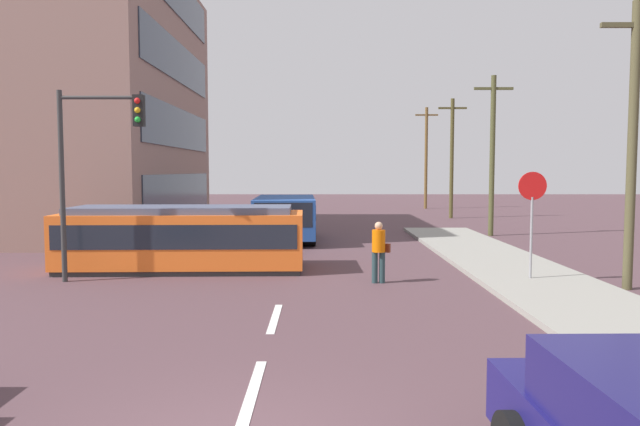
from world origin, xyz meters
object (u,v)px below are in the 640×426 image
Objects in this scene: streetcar_tram at (181,237)px; utility_pole_near at (629,140)px; pedestrian_crossing at (376,248)px; stop_sign at (529,202)px; traffic_light_mast at (91,150)px; city_bus at (283,216)px; utility_pole_mid at (490,152)px; utility_pole_far at (449,156)px; utility_pole_distant at (424,156)px.

utility_pole_near is at bearing -13.91° from streetcar_tram.
pedestrian_crossing is 0.58× the size of stop_sign.
traffic_light_mast is at bearing 175.71° from utility_pole_near.
streetcar_tram reaches higher than city_bus.
utility_pole_near is (14.05, -1.05, 0.20)m from traffic_light_mast.
stop_sign is at bearing -101.11° from utility_pole_mid.
utility_pole_far is (9.91, 12.28, 2.89)m from city_bus.
utility_pole_mid is 0.98× the size of utility_pole_far.
utility_pole_distant is at bearing 88.67° from utility_pole_mid.
utility_pole_distant is at bearing 89.00° from utility_pole_near.
utility_pole_far is (0.50, 22.81, 0.17)m from utility_pole_near.
utility_pole_mid is at bearing 89.51° from utility_pole_near.
city_bus is 10.13m from utility_pole_mid.
utility_pole_far is 0.94× the size of utility_pole_distant.
streetcar_tram is 10.22m from stop_sign.
utility_pole_near is 0.90× the size of utility_pole_distant.
traffic_light_mast is at bearing -134.86° from streetcar_tram.
utility_pole_mid reaches higher than streetcar_tram.
stop_sign is 12.07m from utility_pole_mid.
utility_pole_near is at bearing -4.29° from traffic_light_mast.
streetcar_tram is 0.92× the size of utility_pole_distant.
utility_pole_distant is at bearing 77.68° from pedestrian_crossing.
utility_pole_far is (12.61, 19.81, 2.97)m from streetcar_tram.
pedestrian_crossing is at bearing 179.75° from stop_sign.
city_bus is 0.77× the size of utility_pole_far.
city_bus is at bearing -167.90° from utility_pole_mid.
stop_sign is 22.20m from utility_pole_far.
pedestrian_crossing is at bearing -118.73° from utility_pole_mid.
streetcar_tram is 0.97× the size of utility_pole_far.
utility_pole_mid is (2.30, 11.73, 1.70)m from stop_sign.
pedestrian_crossing is 23.18m from utility_pole_far.
utility_pole_far is at bearing 57.52° from streetcar_tram.
utility_pole_near is 32.35m from utility_pole_distant.
traffic_light_mast is at bearing 178.60° from pedestrian_crossing.
utility_pole_near reaches higher than pedestrian_crossing.
pedestrian_crossing is 0.32× the size of traffic_light_mast.
city_bus is 24.19m from utility_pole_distant.
utility_pole_mid is at bearing -92.20° from utility_pole_far.
utility_pole_mid is 10.25m from utility_pole_far.
utility_pole_near is 0.96× the size of utility_pole_far.
utility_pole_distant is at bearing 89.62° from utility_pole_far.
utility_pole_far is at bearing 51.09° from city_bus.
city_bus is at bearing -114.58° from utility_pole_distant.
traffic_light_mast is 14.09m from utility_pole_near.
utility_pole_far is 9.53m from utility_pole_distant.
city_bus is (2.70, 7.53, 0.08)m from streetcar_tram.
pedestrian_crossing is at bearing -102.32° from utility_pole_distant.
pedestrian_crossing is (5.80, -2.14, -0.07)m from streetcar_tram.
pedestrian_crossing is 0.22× the size of utility_pole_far.
utility_pole_far is (0.39, 10.24, 0.09)m from utility_pole_mid.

